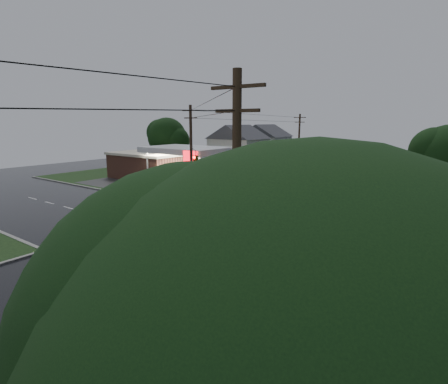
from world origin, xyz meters
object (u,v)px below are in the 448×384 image
Objects in this scene: car_north at (253,190)px; car_crossing at (214,230)px; utility_pole_nw at (191,154)px; house_near at (238,147)px; gas_station at (159,163)px; tree_nw_behind at (168,137)px; car_pump at (204,181)px; house_far at (265,144)px; utility_pole_n at (299,143)px; pylon_sign at (191,167)px; utility_pole_se at (236,219)px.

car_crossing is at bearing 129.06° from car_north.
house_near is (-11.45, 26.50, -1.32)m from utility_pole_nw.
tree_nw_behind is (-8.17, 10.29, 3.63)m from gas_station.
utility_pole_nw is 2.83× the size of car_north.
house_far is at bearing 116.50° from car_pump.
utility_pole_n reaches higher than car_crossing.
utility_pole_nw is 40.48m from house_far.
utility_pole_n is at bearing -63.95° from car_north.
gas_station is at bearing -131.47° from utility_pole_n.
tree_nw_behind is (-12.89, -6.01, 1.77)m from house_near.
car_crossing is (6.47, -16.41, 0.09)m from car_north.
pylon_sign is 27.56m from house_near.
pylon_sign reaches higher than car_crossing.
utility_pole_n is at bearing 90.00° from utility_pole_nw.
house_near is 2.84× the size of car_north.
tree_nw_behind is (-24.34, 20.49, 0.46)m from utility_pole_nw.
tree_nw_behind is (-11.89, -18.01, 1.77)m from house_far.
tree_nw_behind is 30.45m from car_north.
car_pump is (-9.50, 1.70, -0.00)m from car_north.
gas_station is 2.37× the size of house_near.
pylon_sign is at bearing -92.08° from utility_pole_n.
house_far is (-11.45, 37.50, 0.39)m from pylon_sign.
car_crossing is at bearing -75.47° from utility_pole_n.
car_north is 0.88× the size of car_pump.
house_near reaches higher than gas_station.
house_far is at bearing 56.56° from tree_nw_behind.
house_far is at bearing 107.92° from utility_pole_nw.
car_crossing is (33.83, -28.58, -5.45)m from tree_nw_behind.
house_near is (4.73, 16.30, 1.86)m from gas_station.
utility_pole_nw is at bearing -42.44° from car_pump.
utility_pole_n reaches higher than house_far.
car_pump is at bearing -73.23° from house_near.
car_north is (19.19, -1.88, -1.91)m from gas_station.
pylon_sign is 0.54× the size of house_near.
gas_station is 4.37× the size of pylon_sign.
house_near reaches higher than pylon_sign.
utility_pole_se is at bearing -45.00° from pylon_sign.
utility_pole_nw is 28.50m from utility_pole_n.
utility_pole_n is 2.38× the size of car_pump.
pylon_sign is 0.55× the size of utility_pole_se.
car_north is at bearing -62.86° from house_far.
house_near is at bearing 123.79° from utility_pole_se.
gas_station is 9.88m from car_pump.
house_far is (-31.45, 57.50, -1.32)m from utility_pole_se.
house_far is at bearing -45.31° from car_north.
car_north is (14.47, -18.18, -3.76)m from house_near.
tree_nw_behind is 2.26× the size of car_pump.
gas_station is at bearing 147.77° from utility_pole_nw.
utility_pole_se reaches higher than car_crossing.
utility_pole_nw reaches higher than house_near.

